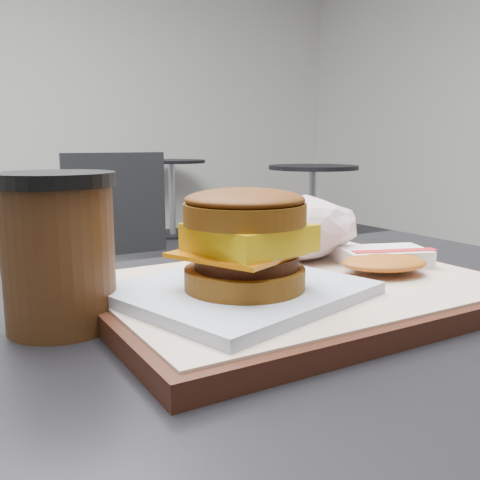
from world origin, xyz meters
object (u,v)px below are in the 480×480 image
Objects in this scene: serving_tray at (297,291)px; neighbor_chair at (86,250)px; hash_brown at (384,259)px; breakfast_sandwich at (243,252)px; coffee_cup at (59,245)px; crumpled_wrapper at (293,227)px.

serving_tray is 1.68m from neighbor_chair.
hash_brown is 1.68m from neighbor_chair.
coffee_cup reaches higher than breakfast_sandwich.
breakfast_sandwich is at bearing -100.03° from neighbor_chair.
serving_tray is 1.66× the size of breakfast_sandwich.
coffee_cup is (-0.21, 0.04, 0.06)m from serving_tray.
coffee_cup is 1.69m from neighbor_chair.
neighbor_chair is at bearing 79.97° from breakfast_sandwich.
crumpled_wrapper reaches higher than serving_tray.
crumpled_wrapper is at bearing -95.96° from neighbor_chair.
hash_brown is 0.32m from coffee_cup.
coffee_cup reaches higher than neighbor_chair.
crumpled_wrapper is (-0.05, 0.09, 0.02)m from hash_brown.
coffee_cup reaches higher than serving_tray.
crumpled_wrapper is (0.13, 0.11, -0.00)m from breakfast_sandwich.
breakfast_sandwich is 1.46× the size of crumpled_wrapper.
breakfast_sandwich is 1.72m from neighbor_chair.
serving_tray is 0.22m from coffee_cup.
neighbor_chair reaches higher than serving_tray.
breakfast_sandwich is 0.15m from coffee_cup.
breakfast_sandwich is 0.18m from hash_brown.
coffee_cup is (-0.27, -0.05, 0.01)m from crumpled_wrapper.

